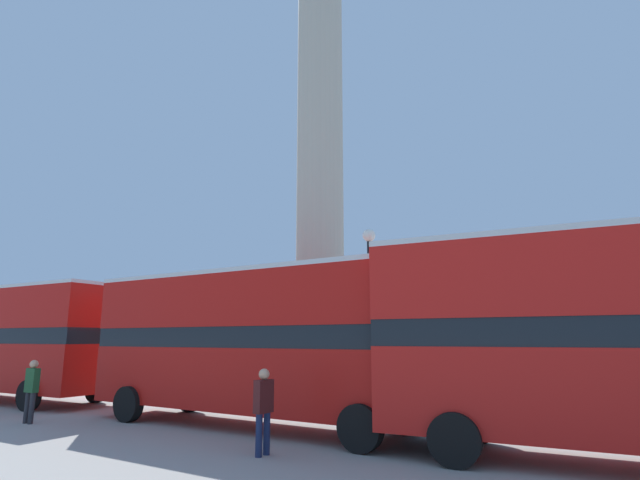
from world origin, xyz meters
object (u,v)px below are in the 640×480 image
monument_column (320,144)px  pedestrian_near_lamp (263,406)px  street_lamp (370,309)px  pedestrian_by_plinth (32,387)px  bus_b (258,339)px  bus_c (8,338)px  equestrian_statue (214,350)px

monument_column → pedestrian_near_lamp: monument_column is taller
street_lamp → pedestrian_by_plinth: (-7.90, -6.00, -2.28)m
bus_b → street_lamp: street_lamp is taller
bus_c → equestrian_statue: bearing=78.1°
pedestrian_near_lamp → bus_c: bearing=-96.0°
bus_c → monument_column: bearing=29.8°
equestrian_statue → street_lamp: 14.21m
pedestrian_near_lamp → equestrian_statue: bearing=-131.0°
pedestrian_by_plinth → bus_c: bearing=-20.1°
monument_column → street_lamp: bearing=-39.7°
bus_b → pedestrian_by_plinth: bus_b is taller
bus_b → pedestrian_by_plinth: (-5.97, -2.76, -1.35)m
monument_column → bus_c: (-10.69, -6.46, -8.25)m
monument_column → bus_b: (1.76, -6.30, -8.30)m
bus_c → pedestrian_by_plinth: bus_c is taller
bus_b → street_lamp: 3.88m
street_lamp → pedestrian_near_lamp: street_lamp is taller
bus_c → street_lamp: bearing=12.0°
bus_b → street_lamp: (1.93, 3.24, 0.93)m
bus_c → pedestrian_by_plinth: bearing=-23.1°
bus_c → equestrian_statue: size_ratio=1.83×
pedestrian_near_lamp → bus_b: bearing=-136.7°
equestrian_statue → pedestrian_by_plinth: (4.62, -12.57, -0.78)m
equestrian_statue → pedestrian_near_lamp: (12.72, -12.34, -0.79)m
monument_column → street_lamp: monument_column is taller
monument_column → pedestrian_near_lamp: 13.65m
equestrian_statue → street_lamp: bearing=0.3°
bus_b → bus_c: 12.45m
bus_c → street_lamp: (14.37, 3.41, 0.88)m
bus_c → equestrian_statue: 10.17m
equestrian_statue → pedestrian_near_lamp: equestrian_statue is taller
bus_c → bus_b: bearing=-0.6°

